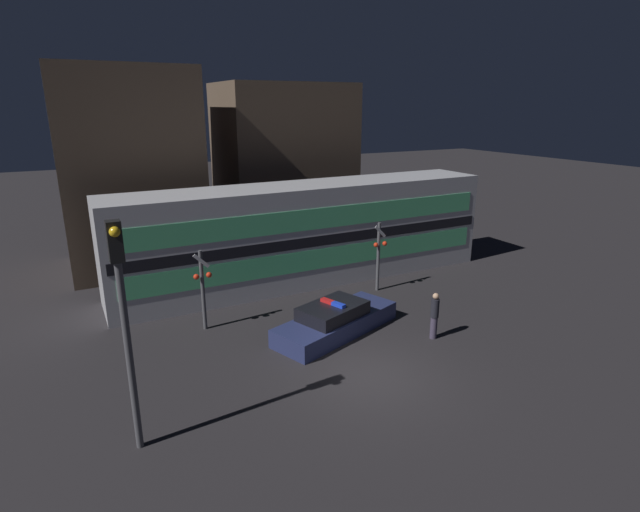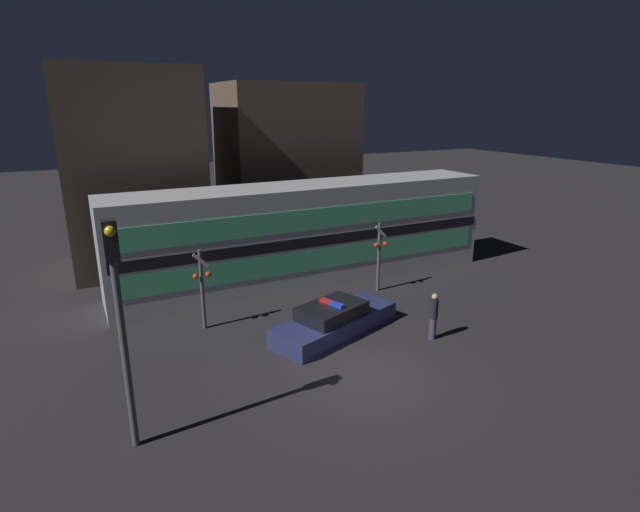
{
  "view_description": "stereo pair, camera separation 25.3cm",
  "coord_description": "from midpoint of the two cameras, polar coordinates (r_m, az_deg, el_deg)",
  "views": [
    {
      "loc": [
        -7.59,
        -11.19,
        7.9
      ],
      "look_at": [
        1.39,
        5.84,
        2.02
      ],
      "focal_mm": 28.0,
      "sensor_mm": 36.0,
      "label": 1
    },
    {
      "loc": [
        -7.36,
        -11.31,
        7.9
      ],
      "look_at": [
        1.39,
        5.84,
        2.02
      ],
      "focal_mm": 28.0,
      "sensor_mm": 36.0,
      "label": 2
    }
  ],
  "objects": [
    {
      "name": "building_left",
      "position": [
        26.52,
        -21.25,
        9.12
      ],
      "size": [
        6.33,
        5.66,
        9.59
      ],
      "color": "brown",
      "rests_on": "ground_plane"
    },
    {
      "name": "traffic_light_corner",
      "position": [
        11.92,
        -22.07,
        -6.05
      ],
      "size": [
        0.3,
        0.46,
        5.57
      ],
      "color": "#4C4C51",
      "rests_on": "ground_plane"
    },
    {
      "name": "police_car",
      "position": [
        18.02,
        1.38,
        -7.39
      ],
      "size": [
        5.28,
        3.27,
        1.25
      ],
      "rotation": [
        0.0,
        0.0,
        0.34
      ],
      "color": "navy",
      "rests_on": "ground_plane"
    },
    {
      "name": "building_center",
      "position": [
        29.77,
        -4.31,
        10.4
      ],
      "size": [
        7.33,
        5.05,
        9.03
      ],
      "color": "brown",
      "rests_on": "ground_plane"
    },
    {
      "name": "crossing_signal_far",
      "position": [
        18.35,
        -13.64,
        -3.39
      ],
      "size": [
        0.66,
        0.31,
        2.99
      ],
      "color": "#4C4C51",
      "rests_on": "ground_plane"
    },
    {
      "name": "pedestrian",
      "position": [
        17.87,
        12.55,
        -6.63
      ],
      "size": [
        0.28,
        0.28,
        1.69
      ],
      "color": "#3F384C",
      "rests_on": "ground_plane"
    },
    {
      "name": "crossing_signal_near",
      "position": [
        21.72,
        6.4,
        0.28
      ],
      "size": [
        0.66,
        0.31,
        3.06
      ],
      "color": "#4C4C51",
      "rests_on": "ground_plane"
    },
    {
      "name": "ground_plane",
      "position": [
        15.65,
        5.16,
        -13.42
      ],
      "size": [
        120.0,
        120.0,
        0.0
      ],
      "primitive_type": "plane",
      "color": "#262326"
    },
    {
      "name": "train",
      "position": [
        22.79,
        -1.82,
        2.61
      ],
      "size": [
        17.68,
        2.91,
        4.49
      ],
      "color": "silver",
      "rests_on": "ground_plane"
    }
  ]
}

